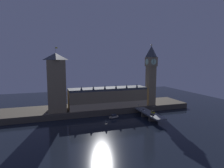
# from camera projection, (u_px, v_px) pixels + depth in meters

# --- Properties ---
(ground_plane) EXTENTS (400.00, 400.00, 0.00)m
(ground_plane) POSITION_uv_depth(u_px,v_px,m) (106.00, 121.00, 180.89)
(ground_plane) COLOR black
(embankment) EXTENTS (220.00, 42.00, 6.24)m
(embankment) POSITION_uv_depth(u_px,v_px,m) (97.00, 109.00, 217.27)
(embankment) COLOR #4C4438
(embankment) RESTS_ON ground_plane
(parliament_hall) EXTENTS (88.13, 21.47, 26.20)m
(parliament_hall) POSITION_uv_depth(u_px,v_px,m) (108.00, 97.00, 211.72)
(parliament_hall) COLOR #8E7A56
(parliament_hall) RESTS_ON embankment
(clock_tower) EXTENTS (11.41, 11.52, 70.96)m
(clock_tower) POSITION_uv_depth(u_px,v_px,m) (151.00, 73.00, 219.80)
(clock_tower) COLOR #8E7A56
(clock_tower) RESTS_ON embankment
(victoria_tower) EXTENTS (18.27, 18.27, 65.84)m
(victoria_tower) POSITION_uv_depth(u_px,v_px,m) (56.00, 82.00, 191.51)
(victoria_tower) COLOR #8E7A56
(victoria_tower) RESTS_ON embankment
(bridge) EXTENTS (10.59, 46.00, 6.17)m
(bridge) POSITION_uv_depth(u_px,v_px,m) (149.00, 114.00, 189.43)
(bridge) COLOR slate
(bridge) RESTS_ON ground_plane
(car_northbound_lead) EXTENTS (1.97, 4.27, 1.36)m
(car_northbound_lead) POSITION_uv_depth(u_px,v_px,m) (143.00, 110.00, 196.44)
(car_northbound_lead) COLOR white
(car_northbound_lead) RESTS_ON bridge
(car_northbound_trail) EXTENTS (2.08, 4.26, 1.42)m
(car_northbound_trail) POSITION_uv_depth(u_px,v_px,m) (152.00, 115.00, 179.62)
(car_northbound_trail) COLOR black
(car_northbound_trail) RESTS_ON bridge
(car_southbound_lead) EXTENTS (2.12, 4.68, 1.51)m
(car_southbound_lead) POSITION_uv_depth(u_px,v_px,m) (153.00, 112.00, 187.23)
(car_southbound_lead) COLOR yellow
(car_southbound_lead) RESTS_ON bridge
(pedestrian_near_rail) EXTENTS (0.38, 0.38, 1.80)m
(pedestrian_near_rail) POSITION_uv_depth(u_px,v_px,m) (153.00, 116.00, 173.72)
(pedestrian_near_rail) COLOR black
(pedestrian_near_rail) RESTS_ON bridge
(pedestrian_mid_walk) EXTENTS (0.38, 0.38, 1.57)m
(pedestrian_mid_walk) POSITION_uv_depth(u_px,v_px,m) (154.00, 112.00, 189.16)
(pedestrian_mid_walk) COLOR black
(pedestrian_mid_walk) RESTS_ON bridge
(pedestrian_far_rail) EXTENTS (0.38, 0.38, 1.87)m
(pedestrian_far_rail) POSITION_uv_depth(u_px,v_px,m) (140.00, 109.00, 199.49)
(pedestrian_far_rail) COLOR black
(pedestrian_far_rail) RESTS_ON bridge
(street_lamp_near) EXTENTS (1.34, 0.60, 6.47)m
(street_lamp_near) POSITION_uv_depth(u_px,v_px,m) (153.00, 113.00, 173.30)
(street_lamp_near) COLOR #2D3333
(street_lamp_near) RESTS_ON bridge
(street_lamp_mid) EXTENTS (1.34, 0.60, 6.22)m
(street_lamp_mid) POSITION_uv_depth(u_px,v_px,m) (154.00, 108.00, 190.34)
(street_lamp_mid) COLOR #2D3333
(street_lamp_mid) RESTS_ON bridge
(street_lamp_far) EXTENTS (1.34, 0.60, 6.87)m
(street_lamp_far) POSITION_uv_depth(u_px,v_px,m) (138.00, 105.00, 201.01)
(street_lamp_far) COLOR #2D3333
(street_lamp_far) RESTS_ON bridge
(boat_upstream) EXTENTS (11.72, 5.80, 4.32)m
(boat_upstream) POSITION_uv_depth(u_px,v_px,m) (114.00, 117.00, 190.43)
(boat_upstream) COLOR #B2A893
(boat_upstream) RESTS_ON ground_plane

